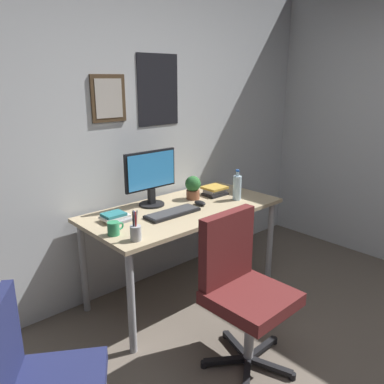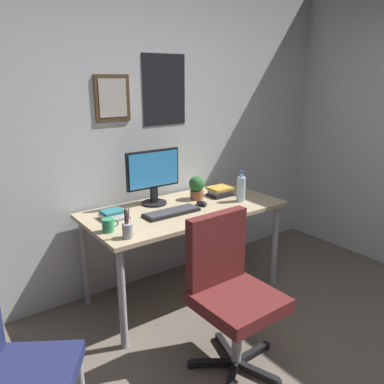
{
  "view_description": "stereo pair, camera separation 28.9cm",
  "coord_description": "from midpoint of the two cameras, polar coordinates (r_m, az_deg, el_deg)",
  "views": [
    {
      "loc": [
        -1.61,
        -0.47,
        1.72
      ],
      "look_at": [
        0.25,
        1.59,
        0.9
      ],
      "focal_mm": 36.32,
      "sensor_mm": 36.0,
      "label": 1
    },
    {
      "loc": [
        -1.38,
        -0.65,
        1.72
      ],
      "look_at": [
        0.25,
        1.59,
        0.9
      ],
      "focal_mm": 36.32,
      "sensor_mm": 36.0,
      "label": 2
    }
  ],
  "objects": [
    {
      "name": "wall_back",
      "position": [
        3.12,
        -7.23,
        8.66
      ],
      "size": [
        4.4,
        0.1,
        2.6
      ],
      "color": "silver",
      "rests_on": "ground_plane"
    },
    {
      "name": "desk",
      "position": [
        3.04,
        1.62,
        -3.75
      ],
      "size": [
        1.54,
        0.75,
        0.75
      ],
      "color": "tan",
      "rests_on": "ground_plane"
    },
    {
      "name": "office_chair",
      "position": [
        2.4,
        9.06,
        -13.52
      ],
      "size": [
        0.55,
        0.57,
        0.95
      ],
      "color": "#591E1E",
      "rests_on": "ground_plane"
    },
    {
      "name": "side_chair",
      "position": [
        1.97,
        -21.12,
        -23.09
      ],
      "size": [
        0.58,
        0.58,
        0.88
      ],
      "color": "#1E234C",
      "rests_on": "ground_plane"
    },
    {
      "name": "monitor",
      "position": [
        3.04,
        -3.01,
        2.51
      ],
      "size": [
        0.46,
        0.2,
        0.43
      ],
      "color": "black",
      "rests_on": "desk"
    },
    {
      "name": "keyboard",
      "position": [
        2.87,
        -0.13,
        -3.04
      ],
      "size": [
        0.43,
        0.15,
        0.03
      ],
      "color": "black",
      "rests_on": "desk"
    },
    {
      "name": "computer_mouse",
      "position": [
        3.06,
        4.15,
        -1.71
      ],
      "size": [
        0.06,
        0.11,
        0.04
      ],
      "color": "black",
      "rests_on": "desk"
    },
    {
      "name": "water_bottle",
      "position": [
        3.18,
        9.81,
        0.46
      ],
      "size": [
        0.07,
        0.07,
        0.25
      ],
      "color": "silver",
      "rests_on": "desk"
    },
    {
      "name": "coffee_mug_near",
      "position": [
        2.57,
        -9.04,
        -4.9
      ],
      "size": [
        0.12,
        0.08,
        0.09
      ],
      "color": "#2D8C59",
      "rests_on": "desk"
    },
    {
      "name": "potted_plant",
      "position": [
        3.2,
        3.29,
        0.74
      ],
      "size": [
        0.13,
        0.13,
        0.2
      ],
      "color": "brown",
      "rests_on": "desk"
    },
    {
      "name": "pen_cup",
      "position": [
        2.45,
        -6.1,
        -5.6
      ],
      "size": [
        0.07,
        0.07,
        0.2
      ],
      "color": "#9EA0A5",
      "rests_on": "desk"
    },
    {
      "name": "book_stack_left",
      "position": [
        3.33,
        6.61,
        0.04
      ],
      "size": [
        0.2,
        0.17,
        0.07
      ],
      "color": "black",
      "rests_on": "desk"
    },
    {
      "name": "book_stack_right",
      "position": [
        2.81,
        -8.46,
        -3.32
      ],
      "size": [
        0.2,
        0.16,
        0.06
      ],
      "color": "gray",
      "rests_on": "desk"
    }
  ]
}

